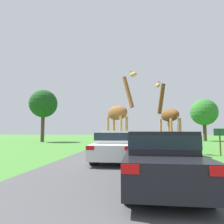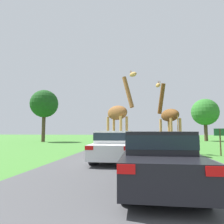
{
  "view_description": "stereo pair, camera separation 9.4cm",
  "coord_description": "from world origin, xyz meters",
  "px_view_note": "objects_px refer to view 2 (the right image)",
  "views": [
    {
      "loc": [
        0.02,
        0.41,
        1.5
      ],
      "look_at": [
        -1.64,
        13.86,
        2.79
      ],
      "focal_mm": 32.0,
      "sensor_mm": 36.0,
      "label": 1
    },
    {
      "loc": [
        0.12,
        0.42,
        1.5
      ],
      "look_at": [
        -1.64,
        13.86,
        2.79
      ],
      "focal_mm": 32.0,
      "sensor_mm": 36.0,
      "label": 2
    }
  ],
  "objects_px": {
    "giraffe_near_road": "(119,114)",
    "car_verge_right": "(114,145)",
    "car_far_ahead": "(157,139)",
    "giraffe_companion": "(168,116)",
    "tree_centre_back": "(44,104)",
    "car_lead_maroon": "(158,158)",
    "car_queue_right": "(147,136)",
    "tree_far_right": "(205,112)",
    "car_rear_follower": "(163,137)",
    "sign_post": "(220,137)",
    "car_queue_left": "(120,138)"
  },
  "relations": [
    {
      "from": "giraffe_near_road",
      "to": "tree_centre_back",
      "type": "relative_size",
      "value": 0.74
    },
    {
      "from": "car_lead_maroon",
      "to": "tree_far_right",
      "type": "distance_m",
      "value": 28.02
    },
    {
      "from": "car_lead_maroon",
      "to": "giraffe_companion",
      "type": "bearing_deg",
      "value": 79.38
    },
    {
      "from": "giraffe_near_road",
      "to": "car_queue_left",
      "type": "bearing_deg",
      "value": -137.06
    },
    {
      "from": "giraffe_companion",
      "to": "tree_centre_back",
      "type": "xyz_separation_m",
      "value": [
        -15.09,
        13.33,
        2.84
      ]
    },
    {
      "from": "car_queue_right",
      "to": "sign_post",
      "type": "height_order",
      "value": "sign_post"
    },
    {
      "from": "tree_far_right",
      "to": "sign_post",
      "type": "bearing_deg",
      "value": -105.4
    },
    {
      "from": "car_lead_maroon",
      "to": "tree_centre_back",
      "type": "height_order",
      "value": "tree_centre_back"
    },
    {
      "from": "car_verge_right",
      "to": "giraffe_near_road",
      "type": "bearing_deg",
      "value": 91.91
    },
    {
      "from": "car_far_ahead",
      "to": "tree_far_right",
      "type": "distance_m",
      "value": 14.98
    },
    {
      "from": "car_queue_right",
      "to": "sign_post",
      "type": "xyz_separation_m",
      "value": [
        3.62,
        -17.43,
        0.43
      ]
    },
    {
      "from": "car_lead_maroon",
      "to": "car_queue_right",
      "type": "distance_m",
      "value": 24.96
    },
    {
      "from": "giraffe_companion",
      "to": "car_lead_maroon",
      "type": "relative_size",
      "value": 1.28
    },
    {
      "from": "car_lead_maroon",
      "to": "car_verge_right",
      "type": "xyz_separation_m",
      "value": [
        -1.71,
        4.51,
        0.01
      ]
    },
    {
      "from": "car_far_ahead",
      "to": "tree_far_right",
      "type": "relative_size",
      "value": 0.65
    },
    {
      "from": "car_far_ahead",
      "to": "giraffe_companion",
      "type": "bearing_deg",
      "value": -88.74
    },
    {
      "from": "car_queue_left",
      "to": "sign_post",
      "type": "distance_m",
      "value": 12.46
    },
    {
      "from": "car_queue_left",
      "to": "car_rear_follower",
      "type": "xyz_separation_m",
      "value": [
        5.01,
        1.35,
        0.03
      ]
    },
    {
      "from": "giraffe_companion",
      "to": "car_queue_left",
      "type": "xyz_separation_m",
      "value": [
        -4.02,
        10.14,
        -1.75
      ]
    },
    {
      "from": "car_queue_left",
      "to": "tree_centre_back",
      "type": "height_order",
      "value": "tree_centre_back"
    },
    {
      "from": "giraffe_companion",
      "to": "giraffe_near_road",
      "type": "bearing_deg",
      "value": 154.26
    },
    {
      "from": "car_verge_right",
      "to": "car_rear_follower",
      "type": "bearing_deg",
      "value": 74.22
    },
    {
      "from": "tree_far_right",
      "to": "sign_post",
      "type": "distance_m",
      "value": 19.53
    },
    {
      "from": "car_queue_right",
      "to": "tree_centre_back",
      "type": "relative_size",
      "value": 0.6
    },
    {
      "from": "giraffe_near_road",
      "to": "car_verge_right",
      "type": "height_order",
      "value": "giraffe_near_road"
    },
    {
      "from": "car_queue_left",
      "to": "car_far_ahead",
      "type": "height_order",
      "value": "car_far_ahead"
    },
    {
      "from": "giraffe_companion",
      "to": "tree_far_right",
      "type": "relative_size",
      "value": 0.8
    },
    {
      "from": "car_rear_follower",
      "to": "sign_post",
      "type": "bearing_deg",
      "value": -80.12
    },
    {
      "from": "car_lead_maroon",
      "to": "car_far_ahead",
      "type": "distance_m",
      "value": 14.2
    },
    {
      "from": "tree_centre_back",
      "to": "car_rear_follower",
      "type": "bearing_deg",
      "value": -6.55
    },
    {
      "from": "giraffe_near_road",
      "to": "tree_centre_back",
      "type": "distance_m",
      "value": 17.89
    },
    {
      "from": "car_queue_right",
      "to": "car_verge_right",
      "type": "bearing_deg",
      "value": -97.1
    },
    {
      "from": "giraffe_companion",
      "to": "sign_post",
      "type": "relative_size",
      "value": 3.08
    },
    {
      "from": "car_verge_right",
      "to": "car_lead_maroon",
      "type": "bearing_deg",
      "value": -69.27
    },
    {
      "from": "car_verge_right",
      "to": "tree_far_right",
      "type": "distance_m",
      "value": 24.61
    },
    {
      "from": "giraffe_companion",
      "to": "car_rear_follower",
      "type": "relative_size",
      "value": 1.14
    },
    {
      "from": "car_queue_left",
      "to": "car_lead_maroon",
      "type": "bearing_deg",
      "value": -81.75
    },
    {
      "from": "giraffe_near_road",
      "to": "tree_centre_back",
      "type": "height_order",
      "value": "tree_centre_back"
    },
    {
      "from": "giraffe_companion",
      "to": "car_queue_left",
      "type": "bearing_deg",
      "value": 89.19
    },
    {
      "from": "giraffe_near_road",
      "to": "car_far_ahead",
      "type": "xyz_separation_m",
      "value": [
        3.11,
        6.29,
        -1.92
      ]
    },
    {
      "from": "car_verge_right",
      "to": "tree_far_right",
      "type": "relative_size",
      "value": 0.65
    },
    {
      "from": "car_far_ahead",
      "to": "car_verge_right",
      "type": "height_order",
      "value": "car_verge_right"
    },
    {
      "from": "car_rear_follower",
      "to": "giraffe_companion",
      "type": "bearing_deg",
      "value": -94.93
    },
    {
      "from": "car_rear_follower",
      "to": "tree_centre_back",
      "type": "height_order",
      "value": "tree_centre_back"
    },
    {
      "from": "car_lead_maroon",
      "to": "car_queue_right",
      "type": "xyz_separation_m",
      "value": [
        0.84,
        24.95,
        -0.06
      ]
    },
    {
      "from": "giraffe_near_road",
      "to": "car_lead_maroon",
      "type": "bearing_deg",
      "value": 51.6
    },
    {
      "from": "giraffe_near_road",
      "to": "car_queue_right",
      "type": "xyz_separation_m",
      "value": [
        2.66,
        17.1,
        -1.91
      ]
    },
    {
      "from": "car_verge_right",
      "to": "sign_post",
      "type": "height_order",
      "value": "sign_post"
    },
    {
      "from": "giraffe_companion",
      "to": "car_far_ahead",
      "type": "distance_m",
      "value": 6.72
    },
    {
      "from": "giraffe_companion",
      "to": "tree_centre_back",
      "type": "height_order",
      "value": "tree_centre_back"
    }
  ]
}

